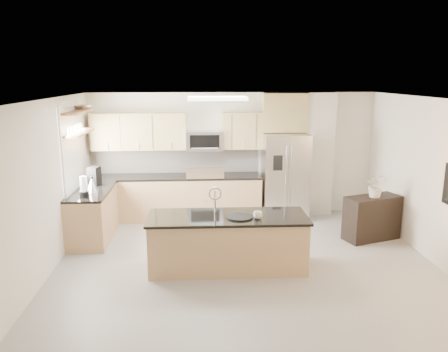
{
  "coord_description": "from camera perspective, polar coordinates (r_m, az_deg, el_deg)",
  "views": [
    {
      "loc": [
        -0.75,
        -5.9,
        2.93
      ],
      "look_at": [
        -0.3,
        1.3,
        1.27
      ],
      "focal_mm": 35.0,
      "sensor_mm": 36.0,
      "label": 1
    }
  ],
  "objects": [
    {
      "name": "floor",
      "position": [
        6.63,
        3.42,
        -13.32
      ],
      "size": [
        6.5,
        6.5,
        0.0
      ],
      "primitive_type": "plane",
      "color": "#A3A09B",
      "rests_on": "ground"
    },
    {
      "name": "ceiling",
      "position": [
        5.96,
        3.76,
        9.72
      ],
      "size": [
        6.0,
        6.5,
        0.02
      ],
      "primitive_type": "cube",
      "color": "white",
      "rests_on": "wall_back"
    },
    {
      "name": "wall_back",
      "position": [
        9.32,
        1.13,
        2.86
      ],
      "size": [
        6.0,
        0.02,
        2.6
      ],
      "primitive_type": "cube",
      "color": "silver",
      "rests_on": "floor"
    },
    {
      "name": "wall_front",
      "position": [
        3.2,
        11.09,
        -17.97
      ],
      "size": [
        6.0,
        0.02,
        2.6
      ],
      "primitive_type": "cube",
      "color": "silver",
      "rests_on": "floor"
    },
    {
      "name": "wall_left",
      "position": [
        6.52,
        -23.62,
        -2.66
      ],
      "size": [
        0.02,
        6.5,
        2.6
      ],
      "primitive_type": "cube",
      "color": "silver",
      "rests_on": "floor"
    },
    {
      "name": "back_counter",
      "position": [
        9.18,
        -6.38,
        -2.68
      ],
      "size": [
        3.55,
        0.66,
        1.44
      ],
      "color": "tan",
      "rests_on": "floor"
    },
    {
      "name": "left_counter",
      "position": [
        8.36,
        -16.74,
        -4.82
      ],
      "size": [
        0.66,
        1.5,
        0.92
      ],
      "color": "tan",
      "rests_on": "floor"
    },
    {
      "name": "range",
      "position": [
        9.16,
        -2.47,
        -2.64
      ],
      "size": [
        0.76,
        0.64,
        1.14
      ],
      "color": "black",
      "rests_on": "floor"
    },
    {
      "name": "upper_cabinets",
      "position": [
        9.07,
        -7.04,
        5.84
      ],
      "size": [
        3.5,
        0.33,
        0.75
      ],
      "color": "tan",
      "rests_on": "wall_back"
    },
    {
      "name": "microwave",
      "position": [
        9.04,
        -2.56,
        4.65
      ],
      "size": [
        0.76,
        0.4,
        0.4
      ],
      "color": "#B8B7BA",
      "rests_on": "upper_cabinets"
    },
    {
      "name": "refrigerator",
      "position": [
        9.19,
        7.91,
        -0.02
      ],
      "size": [
        0.92,
        0.78,
        1.78
      ],
      "color": "#B8B7BA",
      "rests_on": "floor"
    },
    {
      "name": "partition_column",
      "position": [
        9.5,
        12.23,
        2.76
      ],
      "size": [
        0.6,
        0.3,
        2.6
      ],
      "primitive_type": "cube",
      "color": "beige",
      "rests_on": "floor"
    },
    {
      "name": "window",
      "position": [
        8.16,
        -19.35,
        3.18
      ],
      "size": [
        0.04,
        1.15,
        1.65
      ],
      "color": "white",
      "rests_on": "wall_left"
    },
    {
      "name": "shelf_lower",
      "position": [
        8.18,
        -18.46,
        5.39
      ],
      "size": [
        0.3,
        1.2,
        0.04
      ],
      "primitive_type": "cube",
      "color": "#9B6F3E",
      "rests_on": "wall_left"
    },
    {
      "name": "shelf_upper",
      "position": [
        8.15,
        -18.65,
        7.97
      ],
      "size": [
        0.3,
        1.2,
        0.04
      ],
      "primitive_type": "cube",
      "color": "#9B6F3E",
      "rests_on": "wall_left"
    },
    {
      "name": "ceiling_fixture",
      "position": [
        7.52,
        -0.88,
        10.11
      ],
      "size": [
        1.0,
        0.5,
        0.06
      ],
      "primitive_type": "cube",
      "color": "white",
      "rests_on": "ceiling"
    },
    {
      "name": "island",
      "position": [
        6.83,
        0.47,
        -8.58
      ],
      "size": [
        2.45,
        0.92,
        1.27
      ],
      "rotation": [
        0.0,
        0.0,
        -0.01
      ],
      "color": "tan",
      "rests_on": "floor"
    },
    {
      "name": "credenza",
      "position": [
        8.44,
        18.75,
        -5.19
      ],
      "size": [
        1.09,
        0.73,
        0.81
      ],
      "primitive_type": "cube",
      "rotation": [
        0.0,
        0.0,
        0.33
      ],
      "color": "black",
      "rests_on": "floor"
    },
    {
      "name": "cup",
      "position": [
        6.57,
        4.42,
        -5.11
      ],
      "size": [
        0.17,
        0.17,
        0.11
      ],
      "primitive_type": "imported",
      "rotation": [
        0.0,
        0.0,
        0.25
      ],
      "color": "white",
      "rests_on": "island"
    },
    {
      "name": "platter",
      "position": [
        6.61,
        2.08,
        -5.35
      ],
      "size": [
        0.43,
        0.43,
        0.02
      ],
      "primitive_type": "cylinder",
      "rotation": [
        0.0,
        0.0,
        -0.06
      ],
      "color": "black",
      "rests_on": "island"
    },
    {
      "name": "blender",
      "position": [
        7.74,
        -17.83,
        -1.53
      ],
      "size": [
        0.16,
        0.16,
        0.37
      ],
      "color": "black",
      "rests_on": "left_counter"
    },
    {
      "name": "kettle",
      "position": [
        8.08,
        -16.86,
        -1.12
      ],
      "size": [
        0.23,
        0.23,
        0.29
      ],
      "color": "#B8B7BA",
      "rests_on": "left_counter"
    },
    {
      "name": "coffee_maker",
      "position": [
        8.56,
        -16.58,
        -0.07
      ],
      "size": [
        0.23,
        0.26,
        0.35
      ],
      "color": "black",
      "rests_on": "left_counter"
    },
    {
      "name": "bowl",
      "position": [
        8.46,
        -18.12,
        8.63
      ],
      "size": [
        0.52,
        0.52,
        0.1
      ],
      "primitive_type": "imported",
      "rotation": [
        0.0,
        0.0,
        -0.31
      ],
      "color": "#B8B7BA",
      "rests_on": "shelf_upper"
    },
    {
      "name": "flower_vase",
      "position": [
        8.22,
        19.31,
        -0.43
      ],
      "size": [
        0.64,
        0.58,
        0.65
      ],
      "primitive_type": "imported",
      "rotation": [
        0.0,
        0.0,
        0.12
      ],
      "color": "beige",
      "rests_on": "credenza"
    }
  ]
}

